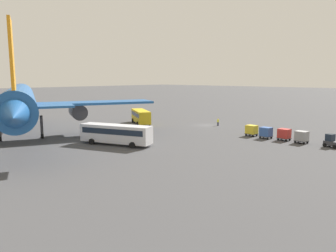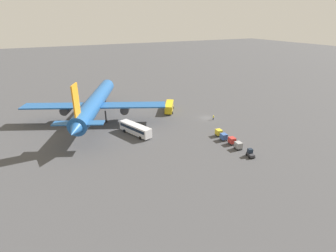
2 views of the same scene
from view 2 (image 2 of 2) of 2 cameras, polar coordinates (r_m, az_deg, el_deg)
The scene contains 10 objects.
ground_plane at distance 96.26m, azimuth 8.39°, elevation 1.74°, with size 600.00×600.00×0.00m, color #424244.
airplane at distance 93.84m, azimuth -15.53°, elevation 4.96°, with size 52.77×46.25×17.95m.
shuttle_bus_near at distance 101.67m, azimuth 0.27°, elevation 4.29°, with size 10.01×7.50×3.27m.
shuttle_bus_far at distance 81.62m, azimuth -7.13°, elevation -0.57°, with size 12.46×6.81×3.31m.
baggage_tug at distance 72.04m, azimuth 17.49°, elevation -5.69°, with size 2.65×2.15×2.10m.
worker_person at distance 94.66m, azimuth 9.83°, elevation 1.85°, with size 0.38×0.38×1.74m.
cargo_cart_grey at distance 74.96m, azimuth 15.06°, elevation -4.05°, with size 2.14×1.85×2.06m.
cargo_cart_red at distance 77.33m, azimuth 13.75°, elevation -3.06°, with size 2.14×1.85×2.06m.
cargo_cart_blue at distance 79.25m, azimuth 12.03°, elevation -2.26°, with size 2.14×1.85×2.06m.
cargo_cart_yellow at distance 81.84m, azimuth 10.98°, elevation -1.35°, with size 2.14×1.85×2.06m.
Camera 2 is at (-73.51, 52.23, 33.68)m, focal length 28.00 mm.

